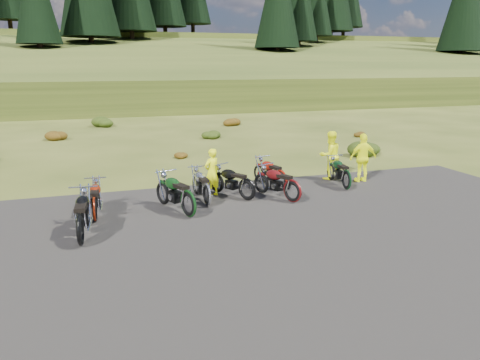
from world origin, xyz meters
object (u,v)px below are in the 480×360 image
object	(u,v)px
motorcycle_7	(346,190)
person_middle	(212,173)
motorcycle_0	(82,246)
motorcycle_3	(207,206)

from	to	relation	value
motorcycle_7	person_middle	size ratio (longest dim) A/B	1.25
motorcycle_0	motorcycle_7	world-z (taller)	motorcycle_0
motorcycle_0	motorcycle_3	xyz separation A→B (m)	(3.75, 2.23, 0.00)
motorcycle_3	person_middle	xyz separation A→B (m)	(0.43, 1.03, 0.80)
motorcycle_3	motorcycle_7	distance (m)	5.15
motorcycle_3	person_middle	distance (m)	1.38
motorcycle_0	motorcycle_7	distance (m)	9.25
motorcycle_0	motorcycle_7	size ratio (longest dim) A/B	1.13
motorcycle_0	motorcycle_7	bearing A→B (deg)	-68.25
motorcycle_7	motorcycle_3	bearing A→B (deg)	99.25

